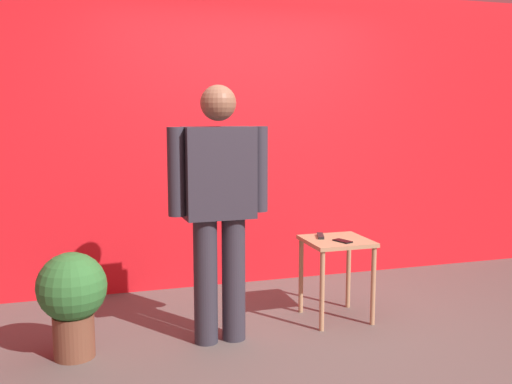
{
  "coord_description": "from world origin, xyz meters",
  "views": [
    {
      "loc": [
        -1.42,
        -3.47,
        1.57
      ],
      "look_at": [
        -0.17,
        0.55,
        0.99
      ],
      "focal_mm": 40.88,
      "sensor_mm": 36.0,
      "label": 1
    }
  ],
  "objects": [
    {
      "name": "tv_remote",
      "position": [
        0.34,
        0.54,
        0.63
      ],
      "size": [
        0.1,
        0.18,
        0.02
      ],
      "primitive_type": "cube",
      "rotation": [
        0.0,
        0.0,
        -0.34
      ],
      "color": "black",
      "rests_on": "side_table"
    },
    {
      "name": "ground_plane",
      "position": [
        0.0,
        0.0,
        0.0
      ],
      "size": [
        12.0,
        12.0,
        0.0
      ],
      "primitive_type": "plane",
      "color": "#59544F"
    },
    {
      "name": "back_wall_red",
      "position": [
        0.0,
        1.62,
        1.32
      ],
      "size": [
        6.12,
        0.12,
        2.65
      ],
      "primitive_type": "cube",
      "color": "red",
      "rests_on": "ground_plane"
    },
    {
      "name": "standing_person",
      "position": [
        -0.51,
        0.28,
        0.98
      ],
      "size": [
        0.69,
        0.25,
        1.74
      ],
      "color": "#2D2D38",
      "rests_on": "ground_plane"
    },
    {
      "name": "side_table",
      "position": [
        0.43,
        0.44,
        0.5
      ],
      "size": [
        0.47,
        0.47,
        0.62
      ],
      "color": "tan",
      "rests_on": "ground_plane"
    },
    {
      "name": "potted_plant",
      "position": [
        -1.47,
        0.29,
        0.41
      ],
      "size": [
        0.44,
        0.44,
        0.69
      ],
      "color": "brown",
      "rests_on": "ground_plane"
    },
    {
      "name": "cell_phone",
      "position": [
        0.43,
        0.35,
        0.62
      ],
      "size": [
        0.12,
        0.16,
        0.01
      ],
      "primitive_type": "cube",
      "rotation": [
        0.0,
        0.0,
        0.36
      ],
      "color": "black",
      "rests_on": "side_table"
    }
  ]
}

